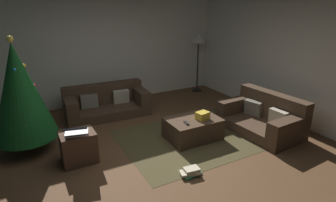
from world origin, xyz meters
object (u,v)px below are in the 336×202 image
object	(u,v)px
couch_right	(263,117)
gift_box	(202,116)
ottoman	(193,128)
book_stack	(191,172)
couch_left	(106,103)
side_table	(79,147)
laptop	(76,131)
tv_remote	(186,123)
christmas_tree	(20,92)
corner_lamp	(198,43)

from	to	relation	value
couch_right	gift_box	distance (m)	1.31
ottoman	book_stack	xyz separation A→B (m)	(-0.68, -0.98, -0.14)
couch_left	couch_right	distance (m)	3.37
couch_left	gift_box	size ratio (longest dim) A/B	8.07
ottoman	gift_box	size ratio (longest dim) A/B	4.24
side_table	laptop	xyz separation A→B (m)	(-0.01, -0.06, 0.31)
laptop	book_stack	distance (m)	1.83
couch_left	side_table	xyz separation A→B (m)	(-0.96, -1.74, -0.01)
couch_left	laptop	world-z (taller)	laptop
side_table	laptop	size ratio (longest dim) A/B	1.14
ottoman	book_stack	world-z (taller)	ottoman
couch_left	gift_box	world-z (taller)	couch_left
ottoman	laptop	xyz separation A→B (m)	(-2.03, 0.14, 0.36)
gift_box	tv_remote	size ratio (longest dim) A/B	1.41
tv_remote	laptop	size ratio (longest dim) A/B	0.35
gift_box	christmas_tree	distance (m)	3.08
ottoman	tv_remote	size ratio (longest dim) A/B	5.99
ottoman	couch_left	bearing A→B (deg)	118.57
couch_right	christmas_tree	bearing A→B (deg)	68.70
couch_right	christmas_tree	world-z (taller)	christmas_tree
couch_right	book_stack	bearing A→B (deg)	103.30
christmas_tree	side_table	world-z (taller)	christmas_tree
ottoman	corner_lamp	distance (m)	3.21
book_stack	gift_box	bearing A→B (deg)	47.58
gift_box	book_stack	distance (m)	1.28
corner_lamp	tv_remote	bearing A→B (deg)	-127.65
ottoman	corner_lamp	size ratio (longest dim) A/B	0.60
christmas_tree	ottoman	bearing A→B (deg)	-19.83
laptop	tv_remote	bearing A→B (deg)	-8.23
book_stack	ottoman	bearing A→B (deg)	55.46
gift_box	christmas_tree	size ratio (longest dim) A/B	0.12
couch_right	tv_remote	world-z (taller)	couch_right
side_table	gift_box	bearing A→B (deg)	-7.46
laptop	book_stack	xyz separation A→B (m)	(1.35, -1.12, -0.50)
couch_right	side_table	xyz separation A→B (m)	(-3.42, 0.56, -0.02)
couch_left	ottoman	bearing A→B (deg)	121.08
gift_box	book_stack	xyz separation A→B (m)	(-0.82, -0.90, -0.40)
gift_box	corner_lamp	distance (m)	3.12
couch_right	corner_lamp	distance (m)	3.02
laptop	couch_left	bearing A→B (deg)	61.52
side_table	corner_lamp	xyz separation A→B (m)	(3.76, 2.23, 1.11)
side_table	book_stack	size ratio (longest dim) A/B	1.53
tv_remote	couch_right	bearing A→B (deg)	1.89
couch_right	corner_lamp	bearing A→B (deg)	-10.10
christmas_tree	book_stack	size ratio (longest dim) A/B	5.67
couch_left	gift_box	bearing A→B (deg)	123.07
gift_box	tv_remote	xyz separation A→B (m)	(-0.37, -0.04, -0.06)
gift_box	ottoman	bearing A→B (deg)	147.87
gift_box	laptop	xyz separation A→B (m)	(-2.17, 0.23, 0.10)
side_table	christmas_tree	bearing A→B (deg)	130.90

